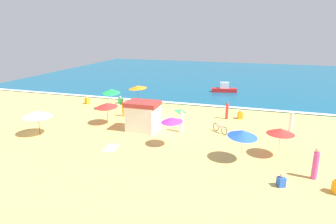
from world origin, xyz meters
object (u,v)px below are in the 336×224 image
at_px(beachgoer_7, 281,181).
at_px(beach_umbrella_7, 281,131).
at_px(beachgoer_4, 134,114).
at_px(small_boat_0, 224,89).
at_px(beachgoer_9, 315,164).
at_px(beach_umbrella_3, 38,114).
at_px(lifeguard_cabana, 143,116).
at_px(beachgoer_3, 291,122).
at_px(beachgoer_1, 87,101).
at_px(beachgoer_10, 227,111).
at_px(beach_umbrella_5, 138,87).
at_px(parked_bicycle, 220,128).
at_px(beach_umbrella_1, 111,91).
at_px(beachgoer_8, 181,122).
at_px(beachgoer_2, 240,115).
at_px(beachgoer_5, 124,109).
at_px(beach_umbrella_2, 243,133).
at_px(beachgoer_6, 120,100).
at_px(beach_umbrella_0, 172,120).
at_px(beach_umbrella_4, 107,105).

bearing_deg(beachgoer_7, beach_umbrella_7, 89.86).
height_order(beachgoer_4, small_boat_0, small_boat_0).
bearing_deg(beachgoer_9, beach_umbrella_3, 176.80).
height_order(lifeguard_cabana, beachgoer_3, lifeguard_cabana).
height_order(beachgoer_1, beachgoer_10, beachgoer_10).
height_order(beach_umbrella_5, parked_bicycle, beach_umbrella_5).
relative_size(beach_umbrella_1, beach_umbrella_7, 1.04).
height_order(beach_umbrella_3, small_boat_0, beach_umbrella_3).
height_order(beach_umbrella_5, beachgoer_9, beach_umbrella_5).
relative_size(beach_umbrella_7, beachgoer_9, 1.17).
xyz_separation_m(parked_bicycle, beachgoer_4, (-8.77, 1.90, -0.06)).
xyz_separation_m(beach_umbrella_5, beachgoer_8, (7.12, -7.31, -1.18)).
relative_size(lifeguard_cabana, beach_umbrella_1, 1.16).
bearing_deg(beachgoer_2, beach_umbrella_7, -68.62).
distance_m(lifeguard_cabana, beachgoer_10, 8.58).
distance_m(beach_umbrella_5, beachgoer_4, 5.14).
bearing_deg(beachgoer_10, beachgoer_5, -167.09).
bearing_deg(beach_umbrella_2, beach_umbrella_3, -179.94).
bearing_deg(beachgoer_6, parked_bicycle, -27.18).
relative_size(parked_bicycle, beachgoer_8, 0.74).
bearing_deg(beachgoer_10, small_boat_0, 98.34).
relative_size(beachgoer_7, beachgoer_9, 0.40).
bearing_deg(beachgoer_3, beachgoer_9, -85.26).
distance_m(beachgoer_5, beachgoer_8, 7.20).
xyz_separation_m(beach_umbrella_5, beach_umbrella_7, (14.81, -10.07, -0.22)).
bearing_deg(beachgoer_3, beach_umbrella_0, -144.63).
bearing_deg(beachgoer_9, small_boat_0, 109.85).
relative_size(beach_umbrella_7, parked_bicycle, 1.63).
bearing_deg(beachgoer_5, beachgoer_3, 0.71).
distance_m(beach_umbrella_2, beachgoer_9, 4.55).
distance_m(lifeguard_cabana, beach_umbrella_1, 7.82).
relative_size(beach_umbrella_0, beachgoer_3, 1.35).
xyz_separation_m(beach_umbrella_0, beachgoer_10, (3.09, 8.27, -1.30)).
distance_m(beach_umbrella_1, beach_umbrella_5, 3.35).
distance_m(beach_umbrella_3, beachgoer_5, 8.22).
bearing_deg(parked_bicycle, beach_umbrella_5, 147.80).
bearing_deg(beachgoer_9, beach_umbrella_5, 142.66).
bearing_deg(beachgoer_2, beachgoer_9, -64.88).
bearing_deg(beachgoer_2, beachgoer_4, -165.39).
height_order(beach_umbrella_4, beach_umbrella_5, beach_umbrella_5).
relative_size(beach_umbrella_1, beachgoer_8, 1.26).
xyz_separation_m(beach_umbrella_2, beach_umbrella_5, (-12.41, 11.56, 0.12)).
height_order(parked_bicycle, beachgoer_4, beachgoer_4).
bearing_deg(beachgoer_8, beachgoer_1, 155.54).
bearing_deg(small_boat_0, beachgoer_7, -75.49).
height_order(beach_umbrella_3, beach_umbrella_7, beach_umbrella_3).
bearing_deg(beach_umbrella_3, parked_bicycle, 19.82).
relative_size(beach_umbrella_2, beach_umbrella_3, 1.04).
bearing_deg(beachgoer_6, beachgoer_4, -50.36).
xyz_separation_m(beach_umbrella_0, beachgoer_8, (-0.17, 3.32, -1.23)).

